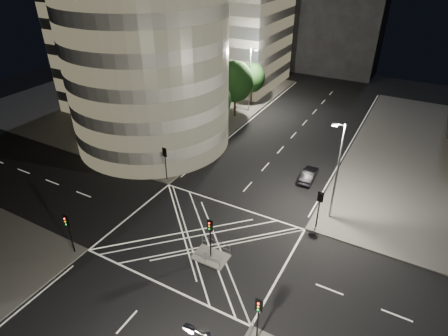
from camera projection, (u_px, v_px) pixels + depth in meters
The scene contains 22 objects.
ground at pixel (200, 240), 34.49m from camera, with size 120.00×120.00×0.00m, color black.
sidewalk_far_left at pixel (143, 96), 66.73m from camera, with size 42.00×42.00×0.15m, color #565350.
central_island at pixel (211, 257), 32.50m from camera, with size 3.00×2.00×0.15m, color slate.
office_tower_curved at pixel (141, 36), 50.62m from camera, with size 30.00×29.00×27.20m.
office_block_rear at pixel (218, 21), 69.38m from camera, with size 24.00×16.00×22.00m, color gray.
building_far_end at pixel (335, 27), 75.03m from camera, with size 18.00×8.00×18.00m, color black.
tree_a at pixel (163, 133), 43.19m from camera, with size 4.12×4.12×6.89m.
tree_b at pixel (192, 113), 47.58m from camera, with size 5.29×5.29×7.78m.
tree_c at pixel (215, 100), 52.19m from camera, with size 4.50×4.50×7.13m.
tree_d at pixel (235, 82), 56.21m from camera, with size 5.45×5.45×8.60m.
tree_e at pixel (252, 78), 61.24m from camera, with size 4.28×4.28×6.91m.
traffic_signal_fl at pixel (165, 158), 41.74m from camera, with size 0.55×0.22×4.00m.
traffic_signal_nl at pixel (68, 227), 31.53m from camera, with size 0.55×0.22×4.00m.
traffic_signal_fr at pixel (320, 203), 34.45m from camera, with size 0.55×0.22×4.00m.
traffic_signal_nr at pixel (258, 312), 24.24m from camera, with size 0.55×0.22×4.00m.
traffic_signal_island at pixel (210, 232), 31.03m from camera, with size 0.55×0.22×4.00m.
street_lamp_left_near at pixel (185, 119), 44.55m from camera, with size 1.25×0.25×10.00m.
street_lamp_left_far at pixel (250, 78), 58.06m from camera, with size 1.25×0.25×10.00m.
street_lamp_right_far at pixel (337, 170), 34.48m from camera, with size 1.25×0.25×10.00m.
railing_island_south at pixel (205, 258), 31.50m from camera, with size 2.80×0.06×1.10m, color slate.
railing_island_north at pixel (216, 245), 32.85m from camera, with size 2.80×0.06×1.10m, color slate.
sedan at pixel (309, 175), 42.88m from camera, with size 1.42×4.07×1.34m, color black.
Camera 1 is at (14.55, -21.85, 23.43)m, focal length 30.00 mm.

